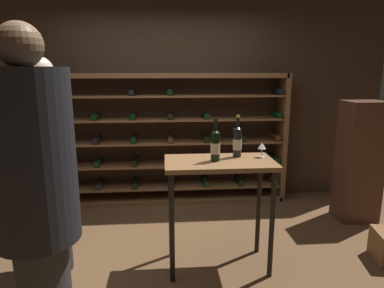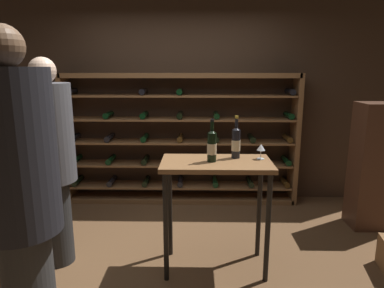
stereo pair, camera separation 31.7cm
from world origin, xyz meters
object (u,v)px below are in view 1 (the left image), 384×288
wine_glass_stemmed_right (262,147)px  person_guest_blue_shirt (47,159)px  wine_bottle_gold_foil (215,145)px  person_guest_khaki (35,196)px  wine_rack (170,141)px  wine_bottle_green_slim (237,141)px  display_cabinet (359,162)px  tasting_table (219,178)px

wine_glass_stemmed_right → person_guest_blue_shirt: bearing=-179.4°
person_guest_blue_shirt → wine_bottle_gold_foil: (1.42, -0.07, 0.11)m
person_guest_blue_shirt → person_guest_khaki: size_ratio=0.94×
wine_rack → wine_bottle_green_slim: bearing=-68.9°
wine_rack → wine_bottle_gold_foil: 1.67m
wine_glass_stemmed_right → wine_bottle_green_slim: bearing=170.2°
person_guest_khaki → display_cabinet: (2.97, 1.88, -0.39)m
display_cabinet → wine_bottle_green_slim: size_ratio=3.78×
person_guest_khaki → display_cabinet: bearing=141.7°
wine_rack → wine_glass_stemmed_right: bearing=-62.6°
display_cabinet → wine_glass_stemmed_right: (-1.41, -0.79, 0.39)m
person_guest_khaki → display_cabinet: size_ratio=1.41×
person_guest_khaki → wine_rack: bearing=-177.1°
display_cabinet → wine_bottle_gold_foil: (-1.84, -0.88, 0.43)m
wine_bottle_green_slim → person_guest_blue_shirt: bearing=-178.1°
wine_rack → wine_glass_stemmed_right: (0.79, -1.52, 0.26)m
person_guest_khaki → wine_glass_stemmed_right: person_guest_khaki is taller
wine_bottle_green_slim → wine_glass_stemmed_right: bearing=-9.8°
tasting_table → person_guest_khaki: bearing=-139.2°
wine_bottle_green_slim → wine_glass_stemmed_right: size_ratio=2.79×
tasting_table → wine_glass_stemmed_right: wine_glass_stemmed_right is taller
tasting_table → wine_bottle_green_slim: size_ratio=2.66×
person_guest_blue_shirt → display_cabinet: 3.38m
tasting_table → person_guest_khaki: 1.56m
wine_rack → person_guest_khaki: (-0.77, -2.61, 0.26)m
wine_glass_stemmed_right → tasting_table: bearing=-168.3°
person_guest_blue_shirt → display_cabinet: person_guest_blue_shirt is taller
person_guest_blue_shirt → wine_bottle_green_slim: person_guest_blue_shirt is taller
wine_rack → tasting_table: size_ratio=3.09×
person_guest_blue_shirt → wine_bottle_green_slim: bearing=117.0°
tasting_table → person_guest_khaki: (-1.17, -1.01, 0.26)m
wine_bottle_green_slim → wine_rack: bearing=111.1°
wine_rack → wine_glass_stemmed_right: 1.73m
person_guest_blue_shirt → display_cabinet: size_ratio=1.32×
person_guest_khaki → wine_bottle_green_slim: 1.75m
wine_rack → wine_bottle_green_slim: size_ratio=8.22×
display_cabinet → wine_glass_stemmed_right: size_ratio=10.53×
tasting_table → wine_bottle_gold_foil: size_ratio=2.74×
tasting_table → wine_bottle_green_slim: wine_bottle_green_slim is taller
tasting_table → person_guest_blue_shirt: size_ratio=0.53×
wine_bottle_gold_foil → person_guest_khaki: bearing=-138.5°
wine_bottle_gold_foil → display_cabinet: bearing=25.6°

